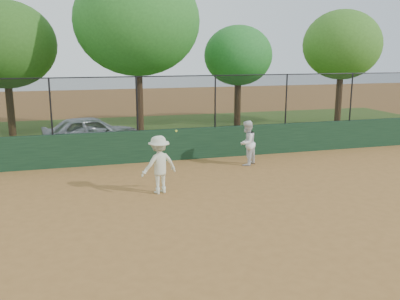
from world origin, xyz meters
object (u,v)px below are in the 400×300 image
object	(u,v)px
tree_1	(5,45)
tree_2	(137,21)
tree_3	(238,56)
player_second	(247,143)
tree_4	(342,45)
player_main	(159,165)
parked_car	(91,132)

from	to	relation	value
tree_1	tree_2	xyz separation A→B (m)	(6.08, -1.73, 1.07)
tree_3	player_second	bearing A→B (deg)	-108.48
tree_1	tree_4	xyz separation A→B (m)	(17.36, -1.44, 0.03)
tree_2	tree_4	xyz separation A→B (m)	(11.28, 0.29, -1.04)
player_second	player_main	size ratio (longest dim) A/B	0.85
player_second	tree_1	size ratio (longest dim) A/B	0.25
parked_car	tree_4	distance (m)	14.46
parked_car	tree_1	distance (m)	6.56
parked_car	tree_2	distance (m)	5.82
tree_4	tree_1	bearing A→B (deg)	175.25
player_main	tree_1	distance (m)	12.69
tree_1	tree_3	xyz separation A→B (m)	(11.69, -0.38, -0.54)
tree_1	player_main	bearing A→B (deg)	-64.57
player_second	tree_1	bearing A→B (deg)	-85.01
tree_1	tree_4	bearing A→B (deg)	-4.75
tree_2	tree_4	size ratio (longest dim) A/B	1.27
tree_2	tree_4	world-z (taller)	tree_2
player_main	tree_4	world-z (taller)	tree_4
tree_3	parked_car	bearing A→B (deg)	-155.53
tree_1	parked_car	bearing A→B (deg)	-48.08
parked_car	player_main	distance (m)	7.15
tree_2	tree_3	distance (m)	6.00
player_second	tree_1	world-z (taller)	tree_1
player_second	player_main	xyz separation A→B (m)	(-3.70, -2.37, 0.04)
tree_2	player_main	bearing A→B (deg)	-95.17
tree_1	tree_2	size ratio (longest dim) A/B	0.81
parked_car	tree_4	world-z (taller)	tree_4
player_main	tree_4	bearing A→B (deg)	38.28
player_main	tree_2	xyz separation A→B (m)	(0.84, 9.28, 4.60)
player_main	tree_3	size ratio (longest dim) A/B	0.35
tree_4	player_second	bearing A→B (deg)	-139.51
player_main	player_second	bearing A→B (deg)	32.71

